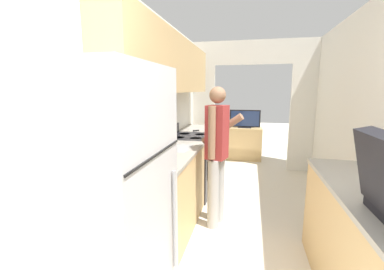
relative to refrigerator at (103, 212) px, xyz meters
The scene contains 10 objects.
wall_left 1.63m from the refrigerator, 101.63° to the left, with size 0.38×6.86×2.50m.
wall_far_with_doorway 4.07m from the refrigerator, 78.11° to the left, with size 2.76×0.06×2.50m.
counter_left 1.93m from the refrigerator, 91.45° to the left, with size 0.62×3.21×0.90m.
counter_right 1.83m from the refrigerator, 16.40° to the left, with size 0.62×1.81×0.90m.
refrigerator is the anchor object (origin of this frame).
range_oven 2.40m from the refrigerator, 90.96° to the left, with size 0.66×0.75×1.04m.
person 1.62m from the refrigerator, 73.09° to the left, with size 0.52×0.43×1.61m.
tv_cabinet 4.67m from the refrigerator, 81.27° to the left, with size 0.78×0.42×0.73m.
television 4.60m from the refrigerator, 81.19° to the left, with size 0.67×0.16×0.40m.
knife 2.87m from the refrigerator, 90.74° to the left, with size 0.19×0.31×0.02m.
Camera 1 is at (0.01, -0.72, 1.57)m, focal length 24.00 mm.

